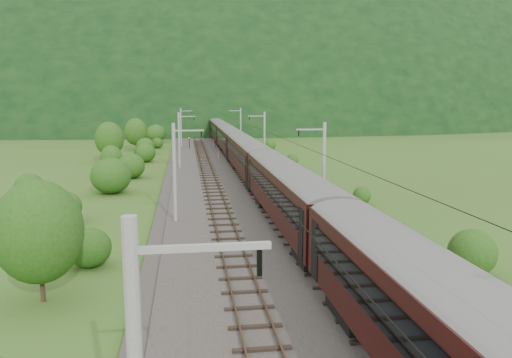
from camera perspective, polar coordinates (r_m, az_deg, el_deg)
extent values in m
plane|color=#3A561B|center=(41.91, -0.60, -4.94)|extent=(600.00, 600.00, 0.00)
cube|color=#38332D|center=(51.57, -2.04, -2.09)|extent=(14.00, 220.00, 0.30)
cube|color=#543524|center=(51.28, -5.51, -1.80)|extent=(0.08, 220.00, 0.15)
cube|color=#543524|center=(51.36, -3.91, -1.76)|extent=(0.08, 220.00, 0.15)
cube|color=black|center=(51.34, -4.70, -1.93)|extent=(2.40, 220.00, 0.12)
cube|color=#543524|center=(51.70, -0.18, -1.66)|extent=(0.08, 220.00, 0.15)
cube|color=#543524|center=(51.91, 1.39, -1.62)|extent=(0.08, 220.00, 0.15)
cube|color=black|center=(51.82, 0.60, -1.79)|extent=(2.40, 220.00, 0.12)
cube|color=gray|center=(8.68, -6.20, -7.82)|extent=(2.40, 0.12, 0.12)
cylinder|color=black|center=(8.85, 0.40, -9.46)|extent=(0.10, 0.10, 0.50)
cylinder|color=gray|center=(40.74, -9.29, 0.70)|extent=(0.28, 0.28, 8.00)
cube|color=gray|center=(40.38, -7.70, 5.52)|extent=(2.40, 0.12, 0.12)
cylinder|color=black|center=(40.42, -6.27, 5.12)|extent=(0.10, 0.10, 0.50)
cylinder|color=gray|center=(72.55, -8.78, 4.39)|extent=(0.28, 0.28, 8.00)
cube|color=gray|center=(72.34, -7.88, 7.10)|extent=(2.40, 0.12, 0.12)
cylinder|color=black|center=(72.36, -7.08, 6.88)|extent=(0.10, 0.10, 0.50)
cylinder|color=gray|center=(104.47, -8.57, 5.83)|extent=(0.28, 0.28, 8.00)
cube|color=gray|center=(104.33, -7.95, 7.71)|extent=(2.40, 0.12, 0.12)
cylinder|color=black|center=(104.34, -7.40, 7.56)|extent=(0.10, 0.10, 0.50)
cylinder|color=gray|center=(136.43, -8.47, 6.60)|extent=(0.28, 0.28, 8.00)
cube|color=gray|center=(136.32, -7.99, 8.04)|extent=(2.40, 0.12, 0.12)
cylinder|color=black|center=(136.33, -7.56, 7.92)|extent=(0.10, 0.10, 0.50)
cylinder|color=gray|center=(168.41, -8.40, 7.08)|extent=(0.28, 0.28, 8.00)
cube|color=gray|center=(168.32, -8.01, 8.24)|extent=(2.40, 0.12, 0.12)
cylinder|color=black|center=(168.33, -7.67, 8.15)|extent=(0.10, 0.10, 0.50)
cylinder|color=gray|center=(42.31, 7.75, 1.05)|extent=(0.28, 0.28, 8.00)
cube|color=gray|center=(41.65, 6.25, 5.65)|extent=(2.40, 0.12, 0.12)
cylinder|color=black|center=(41.44, 4.90, 5.24)|extent=(0.10, 0.10, 0.50)
cylinder|color=gray|center=(73.44, 0.97, 4.56)|extent=(0.28, 0.28, 8.00)
cube|color=gray|center=(73.06, 0.04, 7.21)|extent=(2.40, 0.12, 0.12)
cylinder|color=black|center=(72.94, -0.74, 6.97)|extent=(0.10, 0.10, 0.50)
cylinder|color=gray|center=(105.09, -1.76, 5.95)|extent=(0.28, 0.28, 8.00)
cube|color=gray|center=(104.83, -2.43, 7.80)|extent=(2.40, 0.12, 0.12)
cylinder|color=black|center=(104.74, -2.98, 7.63)|extent=(0.10, 0.10, 0.50)
cylinder|color=gray|center=(136.91, -3.24, 6.69)|extent=(0.28, 0.28, 8.00)
cube|color=gray|center=(136.71, -3.76, 8.11)|extent=(2.40, 0.12, 0.12)
cylinder|color=black|center=(136.64, -4.18, 7.98)|extent=(0.10, 0.10, 0.50)
cylinder|color=gray|center=(168.79, -4.16, 7.15)|extent=(0.28, 0.28, 8.00)
cube|color=gray|center=(168.63, -4.58, 8.30)|extent=(2.40, 0.12, 0.12)
cylinder|color=black|center=(168.58, -4.92, 8.20)|extent=(0.10, 0.10, 0.50)
cylinder|color=black|center=(50.48, -4.80, 5.60)|extent=(0.03, 198.00, 0.03)
cylinder|color=black|center=(50.97, 0.62, 5.67)|extent=(0.03, 198.00, 0.03)
ellipsoid|color=black|center=(300.52, -7.06, 7.17)|extent=(504.00, 360.00, 244.00)
ellipsoid|color=black|center=(359.28, -26.83, 6.58)|extent=(336.00, 280.00, 132.00)
cylinder|color=slate|center=(14.93, 24.14, -13.35)|extent=(3.20, 24.17, 3.20)
cube|color=black|center=(14.63, 18.18, -18.17)|extent=(0.05, 21.38, 1.27)
cube|color=black|center=(23.36, 12.12, -14.12)|extent=(2.43, 3.53, 0.99)
cube|color=black|center=(37.88, 3.75, -1.49)|extent=(3.20, 24.29, 3.31)
cylinder|color=slate|center=(37.64, 3.77, 0.74)|extent=(3.20, 24.17, 3.20)
cube|color=black|center=(37.52, 1.33, -0.96)|extent=(0.05, 21.38, 1.27)
cube|color=black|center=(38.17, 6.14, -0.84)|extent=(0.05, 21.38, 1.27)
cube|color=black|center=(30.38, 7.00, -8.44)|extent=(2.43, 3.53, 0.99)
cube|color=black|center=(46.50, 1.59, -2.18)|extent=(2.43, 3.53, 0.99)
cube|color=black|center=(62.16, -0.91, 2.71)|extent=(3.20, 24.29, 3.31)
cylinder|color=slate|center=(62.01, -0.91, 4.08)|extent=(3.20, 24.17, 3.20)
cube|color=black|center=(61.94, -2.40, 3.05)|extent=(0.05, 21.38, 1.27)
cube|color=black|center=(62.34, 0.57, 3.10)|extent=(0.05, 21.38, 1.27)
cube|color=black|center=(54.12, 0.21, -0.56)|extent=(2.43, 3.53, 0.99)
cube|color=black|center=(70.81, -1.76, 1.75)|extent=(2.43, 3.53, 0.99)
cube|color=black|center=(86.77, -2.95, 4.54)|extent=(3.20, 24.29, 3.31)
cylinder|color=slate|center=(86.66, -2.96, 5.53)|extent=(3.20, 24.17, 3.20)
cube|color=black|center=(86.61, -4.02, 4.79)|extent=(0.05, 21.38, 1.27)
cube|color=black|center=(86.90, -1.88, 4.82)|extent=(0.05, 21.38, 1.27)
cube|color=black|center=(78.56, -2.38, 2.48)|extent=(2.43, 3.53, 0.99)
cube|color=black|center=(95.40, -3.39, 3.66)|extent=(2.43, 3.53, 0.99)
cube|color=black|center=(111.49, -4.09, 5.56)|extent=(3.20, 24.29, 3.31)
cylinder|color=slate|center=(111.40, -4.10, 6.33)|extent=(3.20, 24.17, 3.20)
cube|color=black|center=(111.36, -4.93, 5.75)|extent=(0.05, 21.38, 1.27)
cube|color=black|center=(111.59, -3.26, 5.78)|extent=(0.05, 21.38, 1.27)
cube|color=black|center=(103.19, -3.75, 4.08)|extent=(2.43, 3.53, 0.99)
cube|color=black|center=(120.10, -4.36, 4.79)|extent=(2.43, 3.53, 0.99)
cube|color=black|center=(136.25, -4.82, 6.21)|extent=(3.20, 24.29, 3.31)
cylinder|color=slate|center=(136.19, -4.83, 6.84)|extent=(3.20, 24.17, 3.20)
cube|color=black|center=(136.15, -5.51, 6.37)|extent=(0.05, 21.38, 1.27)
cube|color=black|center=(136.33, -4.14, 6.39)|extent=(0.05, 21.38, 1.27)
cube|color=black|center=(127.91, -4.59, 5.05)|extent=(2.43, 3.53, 0.99)
cube|color=black|center=(144.85, -5.00, 5.53)|extent=(2.43, 3.53, 0.99)
cube|color=#134196|center=(170.97, -5.48, 6.80)|extent=(3.20, 19.88, 3.31)
cylinder|color=slate|center=(170.91, -5.49, 7.30)|extent=(3.20, 19.78, 3.20)
cube|color=black|center=(170.89, -6.03, 6.92)|extent=(0.05, 17.49, 1.27)
cube|color=black|center=(171.03, -4.94, 6.94)|extent=(0.05, 17.49, 1.27)
cube|color=black|center=(164.13, -5.36, 5.95)|extent=(2.43, 3.53, 0.99)
cube|color=black|center=(178.01, -5.58, 6.20)|extent=(2.43, 3.53, 0.99)
cube|color=gold|center=(180.70, -5.62, 6.85)|extent=(3.27, 0.50, 2.98)
cube|color=gold|center=(161.26, -5.33, 6.58)|extent=(3.27, 0.50, 2.98)
cube|color=black|center=(173.89, -5.54, 7.58)|extent=(0.08, 1.60, 0.99)
cylinder|color=red|center=(82.37, -4.32, 2.69)|extent=(0.14, 0.14, 1.28)
cylinder|color=red|center=(105.72, -4.87, 4.16)|extent=(0.15, 0.15, 1.43)
cylinder|color=black|center=(101.42, -7.63, 4.07)|extent=(0.14, 0.14, 2.04)
sphere|color=red|center=(101.34, -7.65, 4.68)|extent=(0.25, 0.25, 0.25)
ellipsoid|color=#234512|center=(32.39, -18.56, -7.44)|extent=(2.72, 2.72, 2.45)
ellipsoid|color=#234512|center=(44.28, -21.14, -3.02)|extent=(2.97, 2.97, 2.67)
ellipsoid|color=#234512|center=(56.16, -16.25, 0.35)|extent=(4.35, 4.35, 3.91)
ellipsoid|color=#234512|center=(66.34, -14.11, 1.45)|extent=(3.60, 3.60, 3.24)
ellipsoid|color=#234512|center=(82.83, -12.59, 2.95)|extent=(3.42, 3.42, 3.08)
ellipsoid|color=#234512|center=(94.61, -12.53, 3.69)|extent=(3.37, 3.37, 3.03)
ellipsoid|color=#234512|center=(105.80, -11.22, 4.05)|extent=(2.40, 2.40, 2.16)
ellipsoid|color=#234512|center=(120.72, -11.37, 5.14)|extent=(4.64, 4.64, 4.17)
ellipsoid|color=#234512|center=(130.94, -10.07, 5.11)|extent=(2.74, 2.74, 2.47)
cylinder|color=black|center=(27.80, -23.35, -9.45)|extent=(0.24, 0.24, 3.41)
ellipsoid|color=#234512|center=(27.27, -23.61, -5.57)|extent=(4.38, 4.38, 5.25)
cylinder|color=black|center=(46.47, -24.32, -2.98)|extent=(0.24, 0.24, 2.18)
ellipsoid|color=#234512|center=(46.24, -24.42, -1.47)|extent=(2.80, 2.80, 3.36)
cylinder|color=black|center=(68.21, -16.15, 1.17)|extent=(0.24, 0.24, 2.28)
ellipsoid|color=#234512|center=(68.05, -16.20, 2.25)|extent=(2.93, 2.93, 3.51)
cylinder|color=black|center=(83.95, -16.35, 3.04)|extent=(0.24, 0.24, 3.56)
ellipsoid|color=#234512|center=(83.77, -16.41, 4.43)|extent=(4.58, 4.58, 5.49)
cylinder|color=black|center=(101.80, -13.54, 4.15)|extent=(0.24, 0.24, 3.49)
ellipsoid|color=#234512|center=(101.65, -13.58, 5.27)|extent=(4.49, 4.49, 5.38)
ellipsoid|color=#234512|center=(31.86, 23.46, -7.98)|extent=(2.77, 2.77, 2.49)
ellipsoid|color=#234512|center=(49.69, 12.00, -1.95)|extent=(1.78, 1.78, 1.60)
ellipsoid|color=#234512|center=(75.58, 4.14, 2.07)|extent=(1.97, 1.97, 1.78)
ellipsoid|color=#234512|center=(97.20, 1.53, 3.83)|extent=(2.56, 2.56, 2.31)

